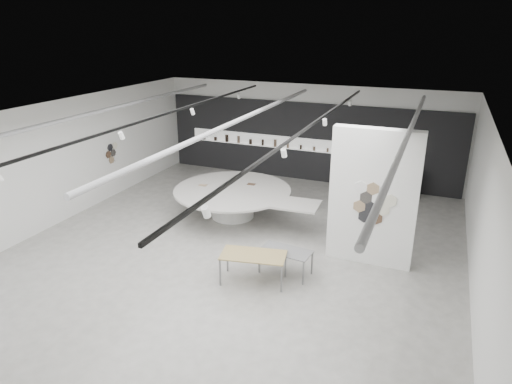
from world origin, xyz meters
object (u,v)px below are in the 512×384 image
at_px(display_island, 235,199).
at_px(kitchen_counter, 394,181).
at_px(partition_column, 373,198).
at_px(sample_table_stone, 286,252).
at_px(sample_table_wood, 253,256).

distance_m(display_island, kitchen_counter, 6.18).
distance_m(partition_column, kitchen_counter, 5.68).
distance_m(sample_table_stone, kitchen_counter, 7.22).
height_order(partition_column, kitchen_counter, partition_column).
relative_size(display_island, sample_table_wood, 2.95).
bearing_deg(partition_column, sample_table_stone, -141.33).
xyz_separation_m(partition_column, sample_table_wood, (-2.42, -2.10, -1.12)).
bearing_deg(partition_column, display_island, 163.56).
relative_size(sample_table_wood, kitchen_counter, 0.90).
relative_size(sample_table_wood, sample_table_stone, 1.27).
bearing_deg(sample_table_stone, kitchen_counter, 75.29).
height_order(sample_table_wood, sample_table_stone, sample_table_wood).
bearing_deg(partition_column, sample_table_wood, -139.07).
height_order(sample_table_wood, kitchen_counter, kitchen_counter).
relative_size(partition_column, sample_table_stone, 2.70).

